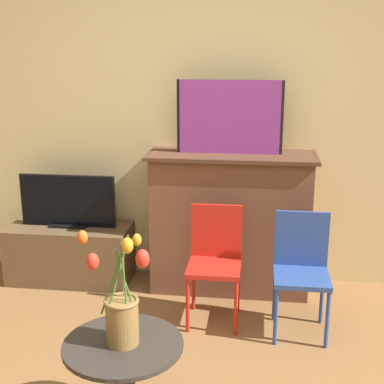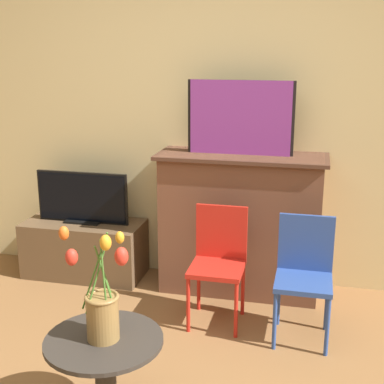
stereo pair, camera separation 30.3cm
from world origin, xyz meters
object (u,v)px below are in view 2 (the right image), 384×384
Objects in this scene: painting at (240,118)px; vase_tulips at (102,305)px; chair_red at (219,257)px; tv_monitor at (82,198)px; chair_blue at (304,270)px.

vase_tulips is at bearing -102.26° from painting.
chair_red is at bearing 75.24° from vase_tulips.
tv_monitor is 1.79m from vase_tulips.
chair_blue is at bearing -8.38° from chair_red.
tv_monitor is at bearing 158.20° from chair_red.
tv_monitor is at bearing -178.92° from painting.
chair_blue is (0.53, -0.08, 0.00)m from chair_red.
tv_monitor is 0.96× the size of chair_blue.
tv_monitor is 1.37× the size of vase_tulips.
vase_tulips reaches higher than chair_red.
painting is 1.76m from vase_tulips.
tv_monitor is 0.96× the size of chair_red.
chair_red is 1.43× the size of vase_tulips.
painting is 0.98× the size of chair_blue.
chair_red is at bearing -95.96° from painting.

